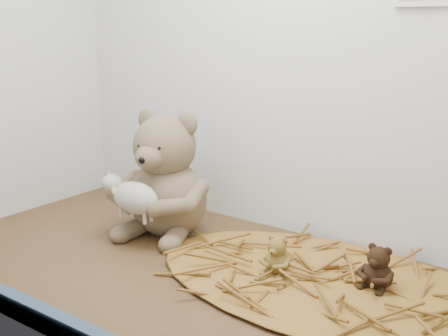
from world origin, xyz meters
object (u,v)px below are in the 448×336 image
Objects in this scene: mini_teddy_brown at (379,265)px; toy_lamb at (135,198)px; main_teddy at (167,173)px; mini_teddy_tan at (277,253)px.

toy_lamb is at bearing -162.91° from mini_teddy_brown.
main_teddy is 10.39cm from toy_lamb.
main_teddy reaches higher than toy_lamb.
mini_teddy_tan is 0.90× the size of mini_teddy_brown.
mini_teddy_tan is (31.63, -5.91, -8.91)cm from main_teddy.
main_teddy is 49.51cm from mini_teddy_brown.
main_teddy is 3.87× the size of mini_teddy_tan.
toy_lamb is 49.87cm from mini_teddy_brown.
mini_teddy_tan is (31.63, 3.97, -5.70)cm from toy_lamb.
toy_lamb is 32.39cm from mini_teddy_tan.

